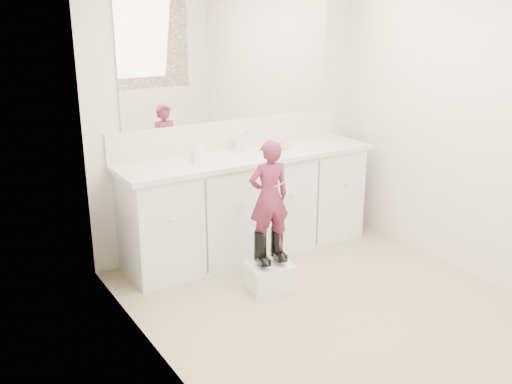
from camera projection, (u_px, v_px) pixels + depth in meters
floor at (337, 309)px, 4.11m from camera, size 3.00×3.00×0.00m
wall_back at (232, 113)px, 4.95m from camera, size 2.60×0.00×2.60m
wall_left at (160, 176)px, 3.08m from camera, size 0.00×3.00×3.00m
wall_right at (474, 126)px, 4.40m from camera, size 0.00×3.00×3.00m
vanity_cabinet at (248, 206)px, 4.97m from camera, size 2.20×0.55×0.85m
countertop at (249, 157)px, 4.82m from camera, size 2.28×0.58×0.04m
backsplash at (233, 134)px, 4.99m from camera, size 2.28×0.03×0.25m
mirror at (232, 61)px, 4.81m from camera, size 2.00×0.02×1.00m
faucet at (239, 145)px, 4.93m from camera, size 0.08×0.08×0.10m
cup at (286, 143)px, 4.99m from camera, size 0.13×0.13×0.10m
soap_bottle at (196, 150)px, 4.57m from camera, size 0.09×0.09×0.18m
step_stool at (270, 276)px, 4.37m from camera, size 0.37×0.33×0.21m
boot_left at (260, 248)px, 4.27m from camera, size 0.13×0.20×0.28m
boot_right at (277, 244)px, 4.35m from camera, size 0.13×0.20×0.28m
toddler at (269, 197)px, 4.19m from camera, size 0.34×0.26×0.86m
toothbrush at (283, 183)px, 4.12m from camera, size 0.14×0.04×0.06m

